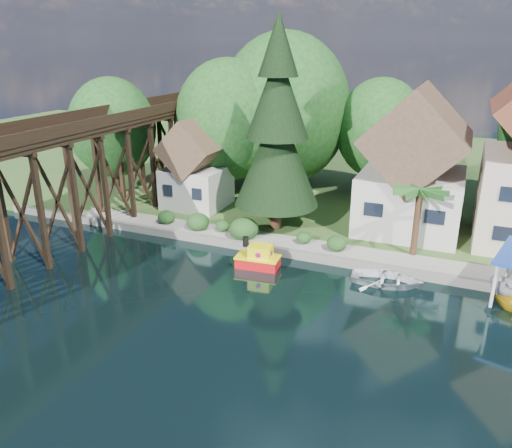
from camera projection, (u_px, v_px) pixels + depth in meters
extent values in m
plane|color=black|center=(243.00, 311.00, 28.33)|extent=(140.00, 140.00, 0.00)
cube|color=#2F5321|center=(364.00, 171.00, 57.63)|extent=(140.00, 52.00, 0.50)
cube|color=slate|center=(346.00, 263.00, 33.68)|extent=(60.00, 0.40, 0.62)
cube|color=gray|center=(379.00, 257.00, 34.00)|extent=(50.00, 2.60, 0.06)
cube|color=black|center=(21.00, 209.00, 32.76)|extent=(4.00, 0.36, 8.00)
cube|color=black|center=(57.00, 196.00, 35.53)|extent=(4.00, 0.36, 8.00)
cube|color=black|center=(87.00, 185.00, 38.29)|extent=(4.00, 0.36, 8.00)
cube|color=black|center=(114.00, 175.00, 41.06)|extent=(4.00, 0.36, 8.00)
cube|color=black|center=(137.00, 166.00, 43.82)|extent=(4.00, 0.36, 8.00)
cube|color=black|center=(157.00, 159.00, 46.59)|extent=(4.00, 0.36, 8.00)
cube|color=black|center=(175.00, 152.00, 49.36)|extent=(4.00, 0.36, 8.00)
cube|color=black|center=(191.00, 146.00, 52.12)|extent=(4.00, 0.36, 8.00)
cube|color=black|center=(206.00, 141.00, 54.89)|extent=(4.00, 0.36, 8.00)
cube|color=black|center=(59.00, 131.00, 37.18)|extent=(0.35, 44.00, 0.35)
cube|color=black|center=(96.00, 134.00, 35.90)|extent=(0.35, 44.00, 0.35)
cube|color=black|center=(77.00, 129.00, 36.44)|extent=(4.00, 44.00, 0.30)
cube|color=black|center=(54.00, 119.00, 36.97)|extent=(0.12, 44.00, 0.80)
cube|color=black|center=(98.00, 123.00, 35.52)|extent=(0.12, 44.00, 0.80)
cube|color=beige|center=(410.00, 200.00, 38.66)|extent=(7.50, 8.00, 4.50)
cube|color=#4B3628|center=(417.00, 137.00, 36.94)|extent=(7.64, 8.64, 7.64)
cube|color=black|center=(373.00, 210.00, 35.85)|extent=(1.35, 0.08, 1.00)
cube|color=black|center=(435.00, 217.00, 34.32)|extent=(1.35, 0.08, 1.00)
cube|color=black|center=(510.00, 209.00, 32.51)|extent=(1.53, 0.08, 1.00)
cube|color=beige|center=(197.00, 187.00, 44.08)|extent=(5.00, 5.00, 3.50)
cube|color=#4B3628|center=(195.00, 147.00, 42.85)|extent=(5.09, 5.40, 5.09)
cube|color=black|center=(168.00, 191.00, 42.34)|extent=(0.90, 0.08, 1.00)
cube|color=black|center=(197.00, 194.00, 41.32)|extent=(0.90, 0.08, 1.00)
cylinder|color=#382314|center=(229.00, 171.00, 47.44)|extent=(0.50, 0.50, 4.50)
ellipsoid|color=#184017|center=(228.00, 120.00, 45.79)|extent=(4.40, 4.40, 5.06)
cylinder|color=#382314|center=(283.00, 163.00, 49.36)|extent=(0.50, 0.50, 4.95)
ellipsoid|color=#184017|center=(284.00, 110.00, 47.55)|extent=(5.00, 5.00, 5.75)
cylinder|color=#382314|center=(376.00, 174.00, 47.11)|extent=(0.50, 0.50, 4.05)
ellipsoid|color=#184017|center=(380.00, 129.00, 45.62)|extent=(4.00, 4.00, 4.60)
cylinder|color=#382314|center=(117.00, 173.00, 47.69)|extent=(0.50, 0.50, 4.05)
ellipsoid|color=#184017|center=(112.00, 128.00, 46.21)|extent=(4.00, 4.00, 4.60)
ellipsoid|color=#163C15|center=(198.00, 220.00, 38.75)|extent=(1.98, 1.98, 1.53)
ellipsoid|color=#163C15|center=(223.00, 225.00, 38.34)|extent=(1.54, 1.54, 1.19)
ellipsoid|color=#163C15|center=(244.00, 227.00, 37.09)|extent=(2.20, 2.20, 1.70)
ellipsoid|color=#163C15|center=(166.00, 216.00, 40.05)|extent=(1.76, 1.76, 1.36)
ellipsoid|color=#163C15|center=(304.00, 236.00, 36.06)|extent=(1.54, 1.54, 1.19)
ellipsoid|color=#163C15|center=(337.00, 242.00, 34.87)|extent=(1.76, 1.76, 1.36)
cylinder|color=#382314|center=(276.00, 210.00, 38.94)|extent=(0.88, 0.88, 2.93)
cone|color=black|center=(277.00, 154.00, 37.41)|extent=(6.46, 6.46, 7.83)
cone|color=black|center=(278.00, 94.00, 35.89)|extent=(4.70, 4.70, 6.36)
cone|color=black|center=(279.00, 44.00, 34.70)|extent=(2.93, 2.93, 4.40)
cylinder|color=#382314|center=(416.00, 225.00, 33.68)|extent=(0.44, 0.44, 4.36)
ellipsoid|color=#194517|center=(420.00, 192.00, 32.86)|extent=(3.96, 3.96, 0.99)
cube|color=red|center=(258.00, 262.00, 33.67)|extent=(2.96, 1.77, 0.75)
cube|color=#FFF10D|center=(258.00, 257.00, 33.53)|extent=(3.06, 1.88, 0.09)
cube|color=#FFF10D|center=(261.00, 252.00, 33.34)|extent=(1.61, 1.27, 0.94)
cylinder|color=black|center=(246.00, 242.00, 33.41)|extent=(0.42, 0.42, 0.66)
cylinder|color=#9B0B62|center=(258.00, 255.00, 32.81)|extent=(0.35, 0.11, 0.34)
cylinder|color=#9B0B62|center=(263.00, 249.00, 33.86)|extent=(0.35, 0.11, 0.34)
cylinder|color=#9B0B62|center=(271.00, 253.00, 33.13)|extent=(0.11, 0.35, 0.34)
imported|color=white|center=(387.00, 278.00, 31.22)|extent=(4.65, 3.49, 0.91)
cylinder|color=white|center=(494.00, 285.00, 27.62)|extent=(0.18, 0.18, 2.74)
cylinder|color=white|center=(510.00, 260.00, 30.84)|extent=(0.18, 0.18, 2.74)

